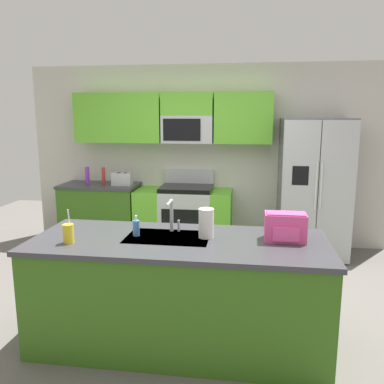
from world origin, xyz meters
TOP-DOWN VIEW (x-y plane):
  - ground_plane at (0.00, 0.00)m, footprint 9.00×9.00m
  - kitchen_wall_unit at (-0.14, 2.08)m, footprint 5.20×0.43m
  - back_counter at (-1.51, 1.80)m, footprint 1.12×0.63m
  - range_oven at (-0.26, 1.80)m, footprint 1.36×0.61m
  - refrigerator at (1.51, 1.73)m, footprint 0.90×0.76m
  - island_counter at (0.10, -0.64)m, footprint 2.38×0.95m
  - toaster at (-1.14, 1.75)m, footprint 0.28×0.16m
  - pepper_mill at (-1.44, 1.80)m, footprint 0.05×0.05m
  - bottle_purple at (-1.68, 1.77)m, footprint 0.06×0.06m
  - sink_faucet at (0.01, -0.45)m, footprint 0.08×0.21m
  - drink_cup_yellow at (-0.73, -0.85)m, footprint 0.08×0.08m
  - soap_dispenser at (-0.26, -0.60)m, footprint 0.06×0.06m
  - paper_towel_roll at (0.31, -0.56)m, footprint 0.12×0.12m
  - backpack at (0.94, -0.55)m, footprint 0.32×0.22m

SIDE VIEW (x-z plane):
  - ground_plane at x=0.00m, z-range 0.00..0.00m
  - range_oven at x=-0.26m, z-range -0.11..0.99m
  - back_counter at x=-1.51m, z-range 0.00..0.90m
  - island_counter at x=0.10m, z-range 0.00..0.90m
  - refrigerator at x=1.51m, z-range 0.00..1.85m
  - soap_dispenser at x=-0.26m, z-range 0.88..1.05m
  - drink_cup_yellow at x=-0.73m, z-range 0.84..1.11m
  - toaster at x=-1.14m, z-range 0.90..1.08m
  - backpack at x=0.94m, z-range 0.90..1.13m
  - paper_towel_roll at x=0.31m, z-range 0.90..1.14m
  - pepper_mill at x=-1.44m, z-range 0.90..1.14m
  - bottle_purple at x=-1.68m, z-range 0.90..1.15m
  - sink_faucet at x=0.01m, z-range 0.93..1.21m
  - kitchen_wall_unit at x=-0.14m, z-range 0.17..2.77m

